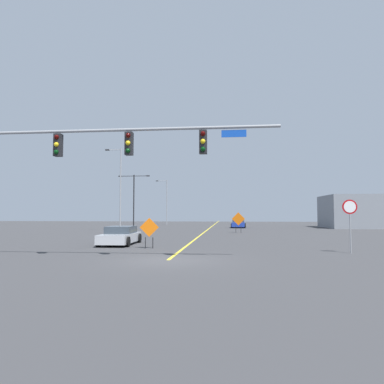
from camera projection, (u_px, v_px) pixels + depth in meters
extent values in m
plane|color=#38383A|center=(168.00, 260.00, 15.43)|extent=(142.15, 142.15, 0.00)
cube|color=yellow|center=(212.00, 226.00, 54.63)|extent=(0.16, 78.97, 0.01)
cylinder|color=gray|center=(129.00, 130.00, 15.98)|extent=(13.56, 0.14, 0.14)
cube|color=black|center=(58.00, 145.00, 16.30)|extent=(0.34, 0.32, 1.05)
sphere|color=#3A0503|center=(57.00, 137.00, 16.15)|extent=(0.22, 0.22, 0.22)
sphere|color=yellow|center=(56.00, 145.00, 16.13)|extent=(0.22, 0.22, 0.22)
sphere|color=black|center=(56.00, 152.00, 16.11)|extent=(0.22, 0.22, 0.22)
cube|color=black|center=(129.00, 144.00, 15.94)|extent=(0.34, 0.32, 1.05)
sphere|color=#3A0503|center=(128.00, 135.00, 15.79)|extent=(0.22, 0.22, 0.22)
sphere|color=yellow|center=(128.00, 143.00, 15.77)|extent=(0.22, 0.22, 0.22)
sphere|color=black|center=(128.00, 151.00, 15.75)|extent=(0.22, 0.22, 0.22)
cube|color=black|center=(203.00, 142.00, 15.58)|extent=(0.34, 0.32, 1.05)
sphere|color=#3A0503|center=(203.00, 134.00, 15.44)|extent=(0.22, 0.22, 0.22)
sphere|color=yellow|center=(203.00, 141.00, 15.42)|extent=(0.22, 0.22, 0.22)
sphere|color=black|center=(203.00, 149.00, 15.39)|extent=(0.22, 0.22, 0.22)
cube|color=#1447B7|center=(234.00, 134.00, 15.46)|extent=(1.10, 0.03, 0.32)
cylinder|color=gray|center=(350.00, 234.00, 18.19)|extent=(0.07, 0.07, 2.03)
cylinder|color=#B20F14|center=(350.00, 207.00, 18.27)|extent=(0.76, 0.03, 0.76)
cylinder|color=white|center=(350.00, 207.00, 18.25)|extent=(0.61, 0.01, 0.61)
cylinder|color=black|center=(134.00, 202.00, 46.87)|extent=(0.16, 0.16, 7.21)
cylinder|color=black|center=(127.00, 176.00, 47.18)|extent=(1.92, 0.08, 0.08)
cube|color=#262628|center=(120.00, 176.00, 47.28)|extent=(0.44, 0.24, 0.14)
cylinder|color=black|center=(141.00, 176.00, 46.98)|extent=(1.92, 0.08, 0.08)
cube|color=#262628|center=(148.00, 176.00, 46.87)|extent=(0.44, 0.24, 0.14)
cylinder|color=gray|center=(120.00, 190.00, 39.62)|extent=(0.16, 0.16, 9.46)
cylinder|color=gray|center=(114.00, 150.00, 39.98)|extent=(1.61, 0.08, 0.08)
cube|color=#262628|center=(107.00, 150.00, 40.07)|extent=(0.44, 0.24, 0.14)
cylinder|color=gray|center=(167.00, 202.00, 63.64)|extent=(0.16, 0.16, 8.12)
cylinder|color=gray|center=(162.00, 181.00, 63.97)|extent=(1.82, 0.08, 0.08)
cube|color=#262628|center=(157.00, 181.00, 64.06)|extent=(0.44, 0.24, 0.14)
cube|color=orange|center=(149.00, 227.00, 20.65)|extent=(1.11, 0.25, 1.12)
cylinder|color=black|center=(145.00, 243.00, 20.57)|extent=(0.05, 0.05, 0.66)
cylinder|color=black|center=(153.00, 243.00, 20.61)|extent=(0.05, 0.05, 0.66)
cube|color=orange|center=(238.00, 219.00, 36.68)|extent=(1.36, 0.28, 1.38)
cylinder|color=black|center=(236.00, 229.00, 36.69)|extent=(0.05, 0.05, 0.76)
cylinder|color=black|center=(241.00, 229.00, 36.54)|extent=(0.05, 0.05, 0.76)
cube|color=#1E389E|center=(238.00, 224.00, 49.70)|extent=(2.01, 3.91, 0.62)
cube|color=#333D47|center=(238.00, 220.00, 49.54)|extent=(1.72, 2.10, 0.52)
cylinder|color=black|center=(245.00, 225.00, 50.85)|extent=(0.26, 0.65, 0.64)
cylinder|color=black|center=(233.00, 225.00, 51.15)|extent=(0.26, 0.65, 0.64)
cylinder|color=black|center=(245.00, 226.00, 48.23)|extent=(0.26, 0.65, 0.64)
cylinder|color=black|center=(232.00, 226.00, 48.52)|extent=(0.26, 0.65, 0.64)
cube|color=#B7BABF|center=(120.00, 238.00, 23.12)|extent=(1.99, 4.61, 0.58)
cube|color=#333D47|center=(121.00, 230.00, 23.38)|extent=(1.73, 2.29, 0.47)
cylinder|color=black|center=(98.00, 242.00, 21.59)|extent=(0.24, 0.65, 0.64)
cylinder|color=black|center=(128.00, 242.00, 21.46)|extent=(0.24, 0.65, 0.64)
cylinder|color=black|center=(114.00, 238.00, 24.77)|extent=(0.24, 0.65, 0.64)
cylinder|color=black|center=(139.00, 238.00, 24.63)|extent=(0.24, 0.65, 0.64)
cube|color=gray|center=(363.00, 212.00, 49.36)|extent=(10.47, 8.71, 4.58)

